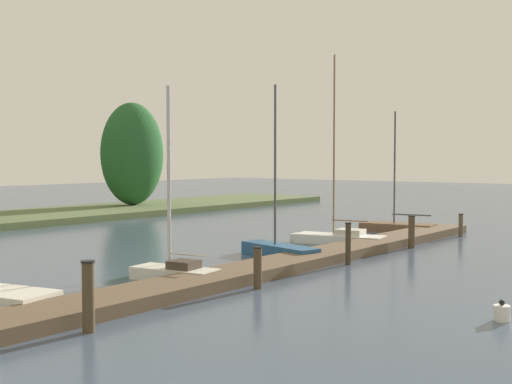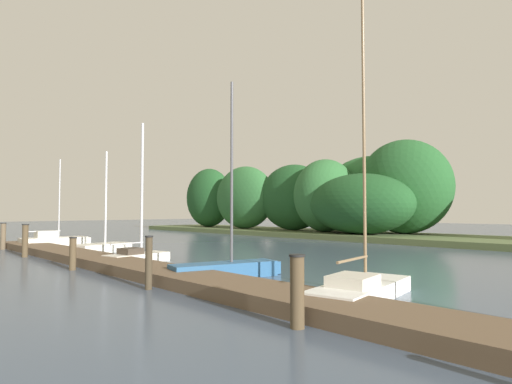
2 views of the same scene
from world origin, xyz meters
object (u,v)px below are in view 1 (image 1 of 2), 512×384
sailboat_2 (173,267)px  sailboat_3 (277,248)px  mooring_piling_1 (88,296)px  mooring_piling_5 (461,225)px  channel_buoy_0 (502,313)px  mooring_piling_4 (412,231)px  mooring_piling_2 (258,268)px  mooring_piling_3 (348,243)px  sailboat_4 (337,236)px  sailboat_5 (396,226)px

sailboat_2 → sailboat_3: (5.64, 0.18, -0.05)m
mooring_piling_1 → mooring_piling_5: size_ratio=1.42×
mooring_piling_5 → channel_buoy_0: size_ratio=2.22×
sailboat_2 → mooring_piling_4: (11.09, -2.71, 0.30)m
channel_buoy_0 → mooring_piling_2: bearing=93.7°
mooring_piling_3 → channel_buoy_0: bearing=-125.8°
sailboat_2 → mooring_piling_4: size_ratio=4.35×
mooring_piling_3 → channel_buoy_0: mooring_piling_3 is taller
sailboat_2 → sailboat_4: 10.47m
sailboat_2 → mooring_piling_2: 2.92m
sailboat_3 → sailboat_4: 4.83m
channel_buoy_0 → sailboat_4: bearing=46.1°
sailboat_3 → mooring_piling_4: size_ratio=4.75×
mooring_piling_1 → channel_buoy_0: (6.34, -6.62, -0.58)m
sailboat_4 → mooring_piling_5: 6.68m
sailboat_5 → mooring_piling_5: bearing=168.6°
sailboat_4 → mooring_piling_5: (5.82, -3.27, 0.23)m
sailboat_3 → sailboat_5: bearing=-73.9°
sailboat_2 → mooring_piling_2: (0.48, -2.87, 0.22)m
mooring_piling_4 → mooring_piling_2: bearing=-179.1°
mooring_piling_1 → mooring_piling_5: mooring_piling_1 is taller
sailboat_2 → channel_buoy_0: (0.92, -9.50, -0.19)m
mooring_piling_4 → channel_buoy_0: size_ratio=2.77×
mooring_piling_5 → sailboat_5: bearing=86.7°
sailboat_5 → mooring_piling_1: bearing=90.8°
sailboat_2 → mooring_piling_1: (-5.42, -2.88, 0.39)m
channel_buoy_0 → sailboat_2: bearing=95.5°
sailboat_4 → mooring_piling_2: (-9.98, -3.29, 0.29)m
mooring_piling_1 → mooring_piling_2: 5.91m
sailboat_5 → sailboat_3: bearing=83.9°
mooring_piling_3 → sailboat_5: bearing=17.3°
sailboat_5 → mooring_piling_4: sailboat_5 is taller
mooring_piling_5 → channel_buoy_0: 16.75m
mooring_piling_2 → channel_buoy_0: mooring_piling_2 is taller
mooring_piling_4 → mooring_piling_5: 5.20m
sailboat_4 → mooring_piling_5: bearing=-129.7°
mooring_piling_3 → sailboat_2: bearing=154.4°
sailboat_5 → mooring_piling_1: (-21.90, -3.44, 0.50)m
sailboat_3 → mooring_piling_3: sailboat_3 is taller
sailboat_4 → mooring_piling_1: size_ratio=5.30×
mooring_piling_2 → sailboat_4: bearing=18.3°
sailboat_2 → sailboat_4: (10.46, 0.43, -0.07)m
sailboat_3 → channel_buoy_0: size_ratio=13.16×
sailboat_3 → mooring_piling_3: (0.13, -2.95, 0.41)m
mooring_piling_1 → mooring_piling_4: (16.51, 0.17, -0.09)m
sailboat_4 → mooring_piling_3: bearing=113.9°
sailboat_5 → channel_buoy_0: 18.54m
sailboat_2 → mooring_piling_5: 16.53m
sailboat_3 → sailboat_4: size_ratio=0.79×
sailboat_5 → sailboat_4: bearing=83.3°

